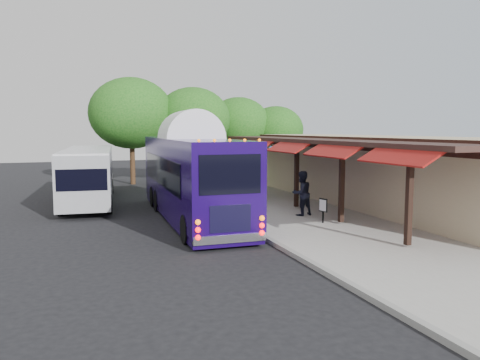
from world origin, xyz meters
name	(u,v)px	position (x,y,z in m)	size (l,w,h in m)	color
ground	(254,234)	(0.00, 0.00, 0.00)	(90.00, 90.00, 0.00)	black
sidewalk	(318,208)	(5.00, 4.00, 0.07)	(10.00, 40.00, 0.15)	#9E9B93
curb	(223,214)	(0.05, 4.00, 0.07)	(0.20, 40.00, 0.16)	gray
station_shelter	(377,170)	(8.38, 4.00, 1.85)	(8.15, 20.00, 3.60)	tan
coach_bus	(191,173)	(-1.45, 3.89, 2.05)	(2.86, 12.02, 3.82)	#1B064E
city_bus	(89,173)	(-5.53, 10.33, 1.61)	(3.30, 11.00, 2.91)	#92949A
ped_a	(251,200)	(0.60, 1.91, 1.01)	(0.63, 0.41, 1.73)	black
ped_b	(302,193)	(3.13, 2.20, 1.14)	(0.96, 0.75, 1.98)	black
ped_c	(206,183)	(0.60, 8.86, 0.96)	(0.95, 0.40, 1.62)	black
ped_d	(255,184)	(2.65, 6.61, 1.10)	(1.22, 0.70, 1.89)	black
sign_board	(323,206)	(3.19, 0.41, 0.83)	(0.15, 0.45, 1.00)	black
tree_left	(193,119)	(2.14, 17.72, 4.69)	(5.49, 5.49, 7.03)	#382314
tree_mid	(238,124)	(6.54, 20.07, 4.37)	(5.12, 5.12, 6.56)	#382314
tree_right	(276,130)	(9.71, 19.68, 3.91)	(4.58, 4.58, 5.87)	#382314
tree_far	(131,113)	(-2.27, 18.06, 5.08)	(5.95, 5.95, 7.62)	#382314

